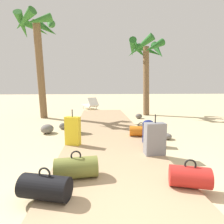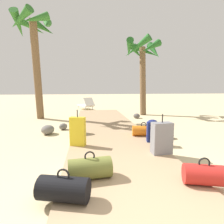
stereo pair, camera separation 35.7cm
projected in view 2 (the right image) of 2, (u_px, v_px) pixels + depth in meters
ground_plane at (110, 137)px, 5.46m from camera, size 60.00×60.00×0.00m
boardwalk at (107, 129)px, 6.39m from camera, size 2.19×9.58×0.08m
suitcase_yellow at (78, 131)px, 4.40m from camera, size 0.39×0.27×0.87m
duffel_bag_orange at (143, 131)px, 5.31m from camera, size 0.67×0.39×0.40m
duffel_bag_black at (64, 189)px, 2.28m from camera, size 0.69×0.46×0.42m
backpack_green at (77, 125)px, 5.54m from camera, size 0.36×0.29×0.51m
backpack_navy at (152, 130)px, 4.71m from camera, size 0.30×0.24×0.58m
suitcase_grey at (162, 138)px, 3.88m from camera, size 0.43×0.26×0.85m
duffel_bag_olive at (90, 168)px, 2.83m from camera, size 0.69×0.40×0.44m
duffel_bag_red at (203, 175)px, 2.66m from camera, size 0.61×0.44×0.41m
palm_tree_far_right at (142, 57)px, 9.55m from camera, size 2.23×2.32×3.92m
palm_tree_far_left at (34, 39)px, 7.94m from camera, size 1.90×2.05×4.63m
lounge_chair at (86, 105)px, 11.81m from camera, size 1.17×1.65×0.79m
rock_left_mid at (63, 126)px, 6.39m from camera, size 0.38×0.39×0.22m
rock_right_far at (168, 135)px, 5.33m from camera, size 0.40×0.40×0.17m
rock_left_far at (48, 130)px, 5.78m from camera, size 0.48×0.52×0.29m
rock_right_near at (137, 116)px, 8.68m from camera, size 0.39×0.39×0.23m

